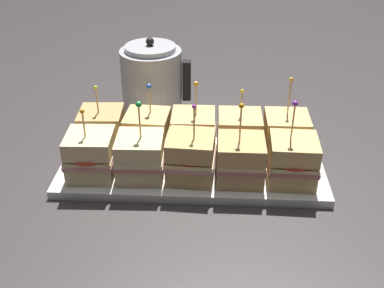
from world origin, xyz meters
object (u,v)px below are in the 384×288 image
object	(u,v)px
sandwich_front_center	(191,157)
sandwich_front_far_right	(293,161)
sandwich_back_far_right	(286,135)
sandwich_back_center	(193,133)
serving_platter	(192,167)
sandwich_back_right	(239,135)
sandwich_front_far_left	(91,155)
sandwich_front_right	(241,160)
sandwich_front_left	(140,157)
sandwich_back_far_left	(102,131)
kettle_steel	(152,81)
sandwich_back_left	(148,132)

from	to	relation	value
sandwich_front_center	sandwich_front_far_right	size ratio (longest dim) A/B	0.93
sandwich_back_far_right	sandwich_back_center	bearing A→B (deg)	-179.51
serving_platter	sandwich_front_far_right	distance (m)	0.21
sandwich_back_right	sandwich_front_far_left	bearing A→B (deg)	-161.38
serving_platter	sandwich_front_far_right	xyz separation A→B (m)	(0.20, -0.05, 0.05)
sandwich_front_far_left	sandwich_front_right	xyz separation A→B (m)	(0.29, 0.00, -0.00)
sandwich_back_far_right	sandwich_front_right	bearing A→B (deg)	-134.75
sandwich_front_left	sandwich_back_far_left	size ratio (longest dim) A/B	1.08
sandwich_front_center	sandwich_back_center	xyz separation A→B (m)	(-0.00, 0.10, 0.00)
sandwich_back_far_left	sandwich_front_left	bearing A→B (deg)	-45.71
kettle_steel	sandwich_front_center	bearing A→B (deg)	-69.93
sandwich_front_left	sandwich_front_far_left	bearing A→B (deg)	-179.23
serving_platter	sandwich_front_far_left	world-z (taller)	sandwich_front_far_left
serving_platter	sandwich_back_left	size ratio (longest dim) A/B	3.56
sandwich_front_right	sandwich_front_far_right	size ratio (longest dim) A/B	0.96
sandwich_front_right	kettle_steel	bearing A→B (deg)	123.80
serving_platter	sandwich_back_center	distance (m)	0.07
sandwich_back_center	serving_platter	bearing A→B (deg)	-88.38
sandwich_front_far_right	kettle_steel	xyz separation A→B (m)	(-0.31, 0.32, 0.03)
sandwich_back_left	kettle_steel	xyz separation A→B (m)	(-0.02, 0.22, 0.03)
serving_platter	sandwich_back_center	xyz separation A→B (m)	(-0.00, 0.05, 0.05)
sandwich_front_right	sandwich_front_far_right	bearing A→B (deg)	-0.37
sandwich_back_right	sandwich_back_far_right	bearing A→B (deg)	0.76
sandwich_back_far_left	sandwich_front_far_left	bearing A→B (deg)	-90.15
sandwich_back_left	sandwich_back_center	world-z (taller)	sandwich_back_center
sandwich_back_right	sandwich_back_far_right	distance (m)	0.10
serving_platter	sandwich_back_center	size ratio (longest dim) A/B	3.28
sandwich_front_left	kettle_steel	bearing A→B (deg)	92.78
sandwich_front_right	sandwich_back_far_right	bearing A→B (deg)	45.25
sandwich_front_left	sandwich_back_center	distance (m)	0.14
serving_platter	sandwich_back_far_right	bearing A→B (deg)	14.43
sandwich_front_far_right	sandwich_back_right	world-z (taller)	sandwich_front_far_right
sandwich_front_left	sandwich_back_right	size ratio (longest dim) A/B	1.10
serving_platter	sandwich_front_far_left	distance (m)	0.21
sandwich_front_far_left	sandwich_back_far_left	xyz separation A→B (m)	(0.00, 0.10, -0.00)
sandwich_front_right	sandwich_front_far_right	xyz separation A→B (m)	(0.10, -0.00, 0.00)
serving_platter	sandwich_front_left	xyz separation A→B (m)	(-0.10, -0.05, 0.05)
serving_platter	sandwich_front_center	distance (m)	0.07
sandwich_back_center	kettle_steel	size ratio (longest dim) A/B	0.83
sandwich_front_left	sandwich_front_center	world-z (taller)	sandwich_front_left
sandwich_front_far_left	sandwich_front_far_right	xyz separation A→B (m)	(0.39, 0.00, 0.00)
sandwich_front_far_left	sandwich_back_center	distance (m)	0.22
sandwich_front_center	sandwich_back_right	world-z (taller)	sandwich_front_center
sandwich_back_far_left	kettle_steel	world-z (taller)	kettle_steel
kettle_steel	sandwich_front_left	bearing A→B (deg)	-87.22
serving_platter	sandwich_back_far_left	size ratio (longest dim) A/B	3.57
sandwich_back_center	sandwich_back_far_right	size ratio (longest dim) A/B	0.96
serving_platter	sandwich_front_left	distance (m)	0.12
sandwich_front_right	serving_platter	bearing A→B (deg)	153.34
sandwich_front_left	sandwich_front_center	bearing A→B (deg)	0.60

